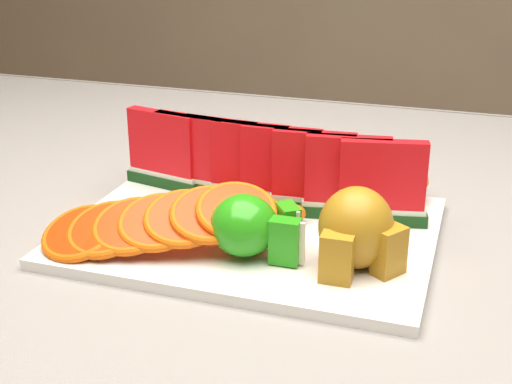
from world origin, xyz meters
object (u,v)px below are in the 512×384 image
object	(u,v)px
apple_cluster	(251,227)
fork	(182,148)
platter	(252,231)
side_plate	(338,158)
pear_cluster	(357,231)

from	to	relation	value
apple_cluster	fork	world-z (taller)	apple_cluster
platter	side_plate	bearing A→B (deg)	81.86
platter	pear_cluster	bearing A→B (deg)	-23.87
apple_cluster	side_plate	world-z (taller)	apple_cluster
platter	fork	world-z (taller)	platter
pear_cluster	apple_cluster	bearing A→B (deg)	-174.02
side_plate	fork	bearing A→B (deg)	-174.57
apple_cluster	fork	size ratio (longest dim) A/B	0.57
pear_cluster	side_plate	xyz separation A→B (m)	(-0.09, 0.33, -0.05)
pear_cluster	side_plate	world-z (taller)	pear_cluster
platter	apple_cluster	xyz separation A→B (m)	(0.02, -0.07, 0.04)
apple_cluster	side_plate	size ratio (longest dim) A/B	0.60
platter	side_plate	size ratio (longest dim) A/B	2.17
pear_cluster	platter	bearing A→B (deg)	156.13
side_plate	apple_cluster	bearing A→B (deg)	-93.09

